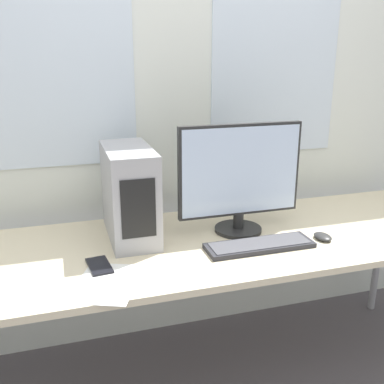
{
  "coord_description": "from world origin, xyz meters",
  "views": [
    {
      "loc": [
        -0.57,
        -1.31,
        1.53
      ],
      "look_at": [
        -0.05,
        0.39,
        0.97
      ],
      "focal_mm": 42.0,
      "sensor_mm": 36.0,
      "label": 1
    }
  ],
  "objects": [
    {
      "name": "cell_phone",
      "position": [
        -0.46,
        0.27,
        0.75
      ],
      "size": [
        0.1,
        0.16,
        0.01
      ],
      "rotation": [
        0.0,
        0.0,
        0.12
      ],
      "color": "black",
      "rests_on": "desk"
    },
    {
      "name": "pc_tower",
      "position": [
        -0.29,
        0.54,
        0.94
      ],
      "size": [
        0.2,
        0.43,
        0.4
      ],
      "color": "#9E9EA3",
      "rests_on": "desk"
    },
    {
      "name": "desk",
      "position": [
        0.0,
        0.39,
        0.7
      ],
      "size": [
        2.57,
        0.78,
        0.74
      ],
      "color": "beige",
      "rests_on": "ground_plane"
    },
    {
      "name": "keyboard",
      "position": [
        0.2,
        0.25,
        0.75
      ],
      "size": [
        0.46,
        0.14,
        0.02
      ],
      "color": "#28282D",
      "rests_on": "desk"
    },
    {
      "name": "wall_back",
      "position": [
        0.0,
        0.91,
        1.35
      ],
      "size": [
        8.0,
        0.07,
        2.7
      ],
      "color": "silver",
      "rests_on": "ground_plane"
    },
    {
      "name": "monitor_main",
      "position": [
        0.18,
        0.45,
        1.0
      ],
      "size": [
        0.56,
        0.21,
        0.49
      ],
      "color": "black",
      "rests_on": "desk"
    },
    {
      "name": "mouse",
      "position": [
        0.5,
        0.25,
        0.75
      ],
      "size": [
        0.07,
        0.1,
        0.02
      ],
      "color": "#2D2D2D",
      "rests_on": "desk"
    },
    {
      "name": "paper_sheet_left",
      "position": [
        -0.45,
        0.14,
        0.74
      ],
      "size": [
        0.31,
        0.35,
        0.0
      ],
      "rotation": [
        0.0,
        0.0,
        -0.39
      ],
      "color": "white",
      "rests_on": "desk"
    }
  ]
}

